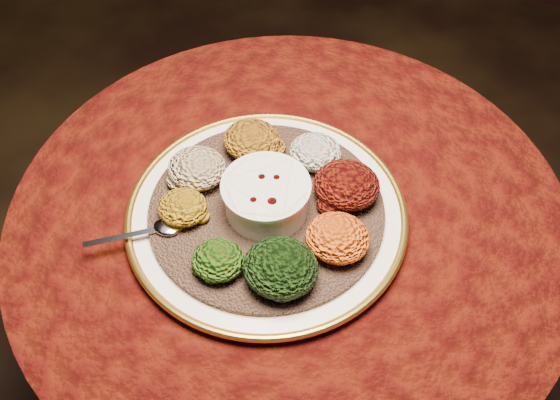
% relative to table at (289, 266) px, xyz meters
% --- Properties ---
extents(table, '(0.96, 0.96, 0.73)m').
position_rel_table_xyz_m(table, '(0.00, 0.00, 0.00)').
color(table, black).
rests_on(table, ground).
extents(platter, '(0.47, 0.47, 0.02)m').
position_rel_table_xyz_m(platter, '(-0.03, -0.03, 0.19)').
color(platter, white).
rests_on(platter, table).
extents(injera, '(0.43, 0.43, 0.01)m').
position_rel_table_xyz_m(injera, '(-0.03, -0.03, 0.20)').
color(injera, brown).
rests_on(injera, platter).
extents(stew_bowl, '(0.14, 0.14, 0.06)m').
position_rel_table_xyz_m(stew_bowl, '(-0.03, -0.03, 0.24)').
color(stew_bowl, silver).
rests_on(stew_bowl, injera).
extents(spoon, '(0.13, 0.10, 0.01)m').
position_rel_table_xyz_m(spoon, '(-0.17, -0.14, 0.21)').
color(spoon, silver).
rests_on(spoon, injera).
extents(portion_ayib, '(0.09, 0.09, 0.04)m').
position_rel_table_xyz_m(portion_ayib, '(0.01, 0.10, 0.23)').
color(portion_ayib, beige).
rests_on(portion_ayib, injera).
extents(portion_kitfo, '(0.11, 0.10, 0.05)m').
position_rel_table_xyz_m(portion_kitfo, '(0.08, 0.04, 0.23)').
color(portion_kitfo, black).
rests_on(portion_kitfo, injera).
extents(portion_tikil, '(0.10, 0.10, 0.05)m').
position_rel_table_xyz_m(portion_tikil, '(0.10, -0.06, 0.23)').
color(portion_tikil, '#B3850E').
rests_on(portion_tikil, injera).
extents(portion_gomen, '(0.11, 0.11, 0.05)m').
position_rel_table_xyz_m(portion_gomen, '(0.04, -0.15, 0.24)').
color(portion_gomen, black).
rests_on(portion_gomen, injera).
extents(portion_mixveg, '(0.08, 0.08, 0.04)m').
position_rel_table_xyz_m(portion_mixveg, '(-0.05, -0.17, 0.23)').
color(portion_mixveg, '#971F09').
rests_on(portion_mixveg, injera).
extents(portion_kik, '(0.08, 0.08, 0.04)m').
position_rel_table_xyz_m(portion_kik, '(-0.15, -0.10, 0.23)').
color(portion_kik, '#9D6E0D').
rests_on(portion_kik, injera).
extents(portion_timatim, '(0.10, 0.10, 0.05)m').
position_rel_table_xyz_m(portion_timatim, '(-0.16, -0.02, 0.23)').
color(portion_timatim, maroon).
rests_on(portion_timatim, injera).
extents(portion_shiro, '(0.10, 0.10, 0.05)m').
position_rel_table_xyz_m(portion_shiro, '(-0.10, 0.08, 0.23)').
color(portion_shiro, '#935C11').
rests_on(portion_shiro, injera).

